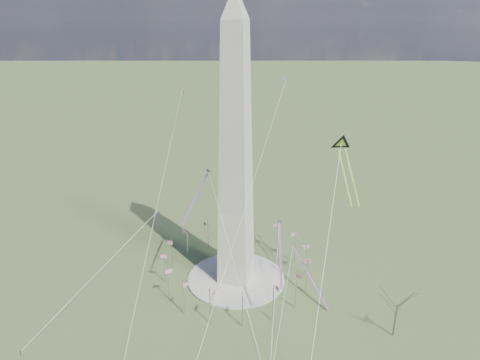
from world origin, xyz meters
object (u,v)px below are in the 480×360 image
(tree_near, at_px, (398,302))
(person_west, at_px, (21,353))
(washington_monument, at_px, (236,157))
(kite_delta_black, at_px, (342,147))

(tree_near, relative_size, person_west, 9.51)
(person_west, bearing_deg, washington_monument, -111.00)
(tree_near, xyz_separation_m, person_west, (-102.21, -41.58, -11.12))
(washington_monument, height_order, kite_delta_black, washington_monument)
(tree_near, distance_m, person_west, 110.90)
(tree_near, bearing_deg, washington_monument, 165.82)
(washington_monument, bearing_deg, kite_delta_black, 20.52)
(washington_monument, xyz_separation_m, person_west, (-46.95, -55.54, -47.07))
(tree_near, bearing_deg, kite_delta_black, 129.49)
(washington_monument, relative_size, tree_near, 5.94)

